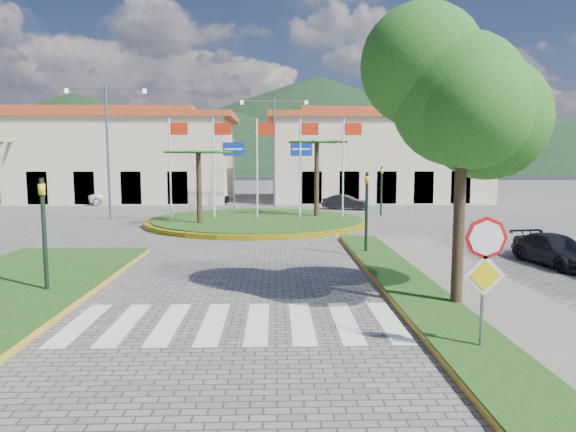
{
  "coord_description": "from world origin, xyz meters",
  "views": [
    {
      "loc": [
        0.98,
        -7.31,
        3.71
      ],
      "look_at": [
        1.4,
        8.0,
        1.99
      ],
      "focal_mm": 32.0,
      "sensor_mm": 36.0,
      "label": 1
    }
  ],
  "objects_px": {
    "white_van": "(115,197)",
    "car_dark_b": "(345,202)",
    "roundabout_island": "(257,220)",
    "car_side_right": "(556,250)",
    "car_dark_a": "(207,196)",
    "stop_sign": "(485,262)",
    "deciduous_tree": "(464,97)"
  },
  "relations": [
    {
      "from": "white_van",
      "to": "car_dark_b",
      "type": "relative_size",
      "value": 1.31
    },
    {
      "from": "roundabout_island",
      "to": "car_side_right",
      "type": "distance_m",
      "value": 16.09
    },
    {
      "from": "car_dark_a",
      "to": "car_side_right",
      "type": "bearing_deg",
      "value": -133.29
    },
    {
      "from": "stop_sign",
      "to": "car_dark_b",
      "type": "xyz_separation_m",
      "value": [
        1.28,
        28.04,
        -1.25
      ]
    },
    {
      "from": "roundabout_island",
      "to": "car_dark_a",
      "type": "xyz_separation_m",
      "value": [
        -4.48,
        12.74,
        0.46
      ]
    },
    {
      "from": "car_dark_a",
      "to": "car_dark_b",
      "type": "xyz_separation_m",
      "value": [
        10.66,
        -4.74,
        -0.09
      ]
    },
    {
      "from": "car_dark_a",
      "to": "deciduous_tree",
      "type": "bearing_deg",
      "value": -146.54
    },
    {
      "from": "stop_sign",
      "to": "car_side_right",
      "type": "distance_m",
      "value": 10.12
    },
    {
      "from": "roundabout_island",
      "to": "car_dark_b",
      "type": "height_order",
      "value": "roundabout_island"
    },
    {
      "from": "roundabout_island",
      "to": "car_side_right",
      "type": "height_order",
      "value": "roundabout_island"
    },
    {
      "from": "roundabout_island",
      "to": "car_dark_a",
      "type": "distance_m",
      "value": 13.51
    },
    {
      "from": "white_van",
      "to": "car_side_right",
      "type": "relative_size",
      "value": 1.17
    },
    {
      "from": "white_van",
      "to": "car_dark_a",
      "type": "bearing_deg",
      "value": -115.1
    },
    {
      "from": "car_dark_a",
      "to": "car_dark_b",
      "type": "bearing_deg",
      "value": -99.05
    },
    {
      "from": "car_dark_b",
      "to": "car_side_right",
      "type": "bearing_deg",
      "value": -147.82
    },
    {
      "from": "deciduous_tree",
      "to": "white_van",
      "type": "height_order",
      "value": "deciduous_tree"
    },
    {
      "from": "white_van",
      "to": "car_dark_a",
      "type": "distance_m",
      "value": 7.51
    },
    {
      "from": "roundabout_island",
      "to": "car_dark_b",
      "type": "xyz_separation_m",
      "value": [
        6.18,
        8.0,
        0.37
      ]
    },
    {
      "from": "white_van",
      "to": "car_side_right",
      "type": "height_order",
      "value": "white_van"
    },
    {
      "from": "roundabout_island",
      "to": "white_van",
      "type": "relative_size",
      "value": 2.97
    },
    {
      "from": "white_van",
      "to": "stop_sign",
      "type": "bearing_deg",
      "value": -177.52
    },
    {
      "from": "white_van",
      "to": "car_dark_b",
      "type": "height_order",
      "value": "white_van"
    },
    {
      "from": "car_dark_b",
      "to": "stop_sign",
      "type": "bearing_deg",
      "value": -163.52
    },
    {
      "from": "stop_sign",
      "to": "car_dark_a",
      "type": "relative_size",
      "value": 0.72
    },
    {
      "from": "car_dark_b",
      "to": "car_side_right",
      "type": "height_order",
      "value": "car_dark_b"
    },
    {
      "from": "roundabout_island",
      "to": "white_van",
      "type": "distance_m",
      "value": 17.53
    },
    {
      "from": "deciduous_tree",
      "to": "car_dark_a",
      "type": "distance_m",
      "value": 31.7
    },
    {
      "from": "roundabout_island",
      "to": "deciduous_tree",
      "type": "height_order",
      "value": "deciduous_tree"
    },
    {
      "from": "stop_sign",
      "to": "deciduous_tree",
      "type": "relative_size",
      "value": 0.39
    },
    {
      "from": "stop_sign",
      "to": "car_side_right",
      "type": "xyz_separation_m",
      "value": [
        5.91,
        8.11,
        -1.26
      ]
    },
    {
      "from": "deciduous_tree",
      "to": "car_dark_a",
      "type": "height_order",
      "value": "deciduous_tree"
    },
    {
      "from": "roundabout_island",
      "to": "car_dark_b",
      "type": "relative_size",
      "value": 3.9
    }
  ]
}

